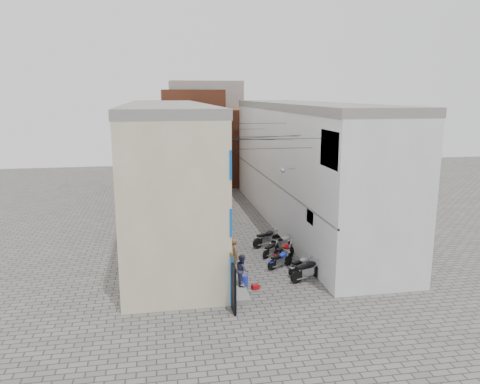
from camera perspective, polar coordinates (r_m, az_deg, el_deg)
ground at (r=22.73m, az=5.45°, el=-13.20°), size 90.00×90.00×0.00m
plinth at (r=34.33m, az=-3.73°, el=-4.18°), size 0.90×26.00×0.25m
building_left at (r=33.14m, az=-8.86°, el=2.86°), size 5.10×27.00×9.00m
building_right at (r=34.87m, az=7.78°, el=3.35°), size 5.94×26.00×9.00m
building_far_brick_left at (r=48.15m, az=-5.81°, el=6.34°), size 6.00×6.00×10.00m
building_far_brick_right at (r=50.86m, az=-0.32°, el=5.56°), size 5.00×6.00×8.00m
building_far_concrete at (r=54.25m, az=-4.20°, el=7.52°), size 8.00×5.00×11.00m
far_shopfront at (r=46.12m, az=-2.96°, el=1.37°), size 2.00×0.30×2.40m
overhead_wires at (r=28.13m, az=1.52°, el=6.80°), size 5.80×13.02×1.32m
motorcycle_a at (r=25.04m, az=8.26°, el=-9.30°), size 2.24×1.39×1.24m
motorcycle_b at (r=25.96m, az=7.46°, el=-8.73°), size 1.86×1.35×1.05m
motorcycle_c at (r=26.64m, az=4.92°, el=-8.13°), size 1.85×1.34×1.04m
motorcycle_d at (r=27.71m, az=5.36°, el=-7.16°), size 1.99×1.85×1.20m
motorcycle_e at (r=28.42m, az=3.83°, el=-6.88°), size 1.59×1.53×0.97m
motorcycle_f at (r=29.48m, az=5.21°, el=-6.08°), size 1.97×0.89×1.10m
motorcycle_g at (r=30.13m, az=3.29°, el=-5.51°), size 2.22×1.48×1.23m
person_a at (r=25.56m, az=-0.63°, el=-7.56°), size 0.45×0.65×1.72m
person_b at (r=23.55m, az=0.28°, el=-9.46°), size 0.64×0.81×1.59m
water_jug_near at (r=24.29m, az=0.58°, el=-10.74°), size 0.46×0.46×0.55m
water_jug_far at (r=24.53m, az=0.59°, el=-10.60°), size 0.31×0.31×0.47m
red_crate at (r=23.96m, az=1.89°, el=-11.49°), size 0.42×0.35×0.23m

